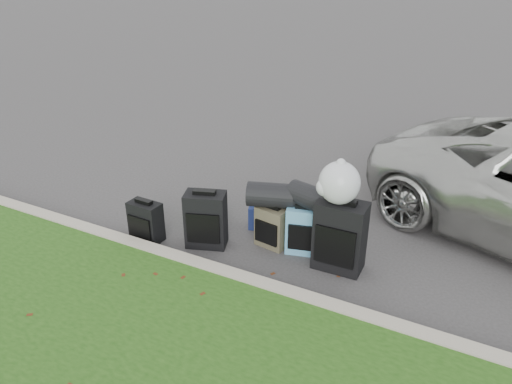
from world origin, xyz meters
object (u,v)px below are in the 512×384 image
at_px(suitcase_large_black_left, 206,220).
at_px(suitcase_olive, 272,227).
at_px(suitcase_small_black, 146,221).
at_px(suitcase_teal, 304,230).
at_px(suitcase_large_black_right, 340,236).
at_px(tote_green, 204,208).
at_px(tote_navy, 260,216).

relative_size(suitcase_large_black_left, suitcase_olive, 1.35).
relative_size(suitcase_small_black, suitcase_teal, 0.87).
height_order(suitcase_teal, suitcase_large_black_right, suitcase_large_black_right).
distance_m(tote_green, tote_navy, 0.81).
height_order(suitcase_small_black, tote_green, suitcase_small_black).
bearing_deg(suitcase_teal, suitcase_large_black_left, -175.21).
height_order(suitcase_small_black, suitcase_olive, suitcase_olive).
distance_m(suitcase_olive, tote_green, 1.15).
height_order(suitcase_olive, tote_green, suitcase_olive).
height_order(suitcase_large_black_left, tote_navy, suitcase_large_black_left).
height_order(tote_green, tote_navy, tote_green).
distance_m(suitcase_small_black, suitcase_olive, 1.61).
xyz_separation_m(suitcase_small_black, suitcase_olive, (1.49, 0.62, 0.00)).
distance_m(suitcase_large_black_left, tote_navy, 0.84).
distance_m(suitcase_small_black, tote_navy, 1.50).
height_order(suitcase_small_black, suitcase_teal, suitcase_teal).
xyz_separation_m(suitcase_small_black, tote_navy, (1.15, 0.96, -0.10)).
distance_m(suitcase_small_black, suitcase_large_black_left, 0.80).
height_order(suitcase_large_black_left, suitcase_teal, suitcase_large_black_left).
relative_size(suitcase_large_black_right, tote_green, 2.58).
bearing_deg(tote_navy, suitcase_small_black, -160.19).
xyz_separation_m(suitcase_teal, tote_green, (-1.54, 0.12, -0.14)).
bearing_deg(tote_green, tote_navy, 34.47).
relative_size(suitcase_large_black_left, tote_navy, 2.27).
distance_m(suitcase_large_black_left, suitcase_teal, 1.22).
bearing_deg(suitcase_teal, tote_green, 159.94).
bearing_deg(tote_navy, suitcase_large_black_right, -38.76).
xyz_separation_m(suitcase_large_black_left, suitcase_olive, (0.74, 0.37, -0.09)).
relative_size(suitcase_olive, tote_navy, 1.68).
bearing_deg(suitcase_olive, tote_green, 179.67).
relative_size(suitcase_teal, tote_green, 1.84).
xyz_separation_m(suitcase_large_black_left, suitcase_large_black_right, (1.64, 0.29, 0.07)).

